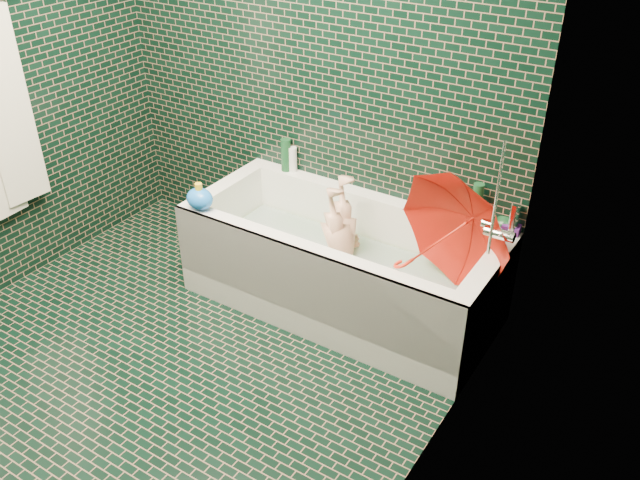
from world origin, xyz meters
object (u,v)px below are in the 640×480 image
Objects in this scene: umbrella at (440,241)px; bath_toy at (200,198)px; child at (343,254)px; rubber_duck at (464,218)px; bathtub at (341,274)px.

umbrella is 3.90× the size of bath_toy.
rubber_duck is (0.57, 0.27, 0.28)m from child.
umbrella is 5.73× the size of rubber_duck.
bath_toy is (-1.27, -0.61, 0.03)m from rubber_duck.
bathtub reaches higher than child.
bathtub is 0.87m from bath_toy.
bathtub is 0.74m from rubber_duck.
bathtub is 0.69m from umbrella.
bathtub is 2.71× the size of umbrella.
rubber_duck is at bearing 22.47° from bath_toy.
child is at bearing -164.87° from umbrella.
umbrella reaches higher than bath_toy.
umbrella is 1.30m from bath_toy.
rubber_duck is 1.41m from bath_toy.
bathtub is at bearing -160.32° from umbrella.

